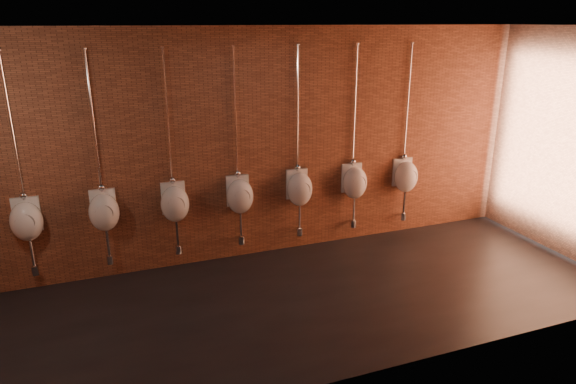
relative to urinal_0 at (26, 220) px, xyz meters
name	(u,v)px	position (x,y,z in m)	size (l,w,h in m)	color
ground	(287,303)	(2.85, -1.37, -0.97)	(8.50, 8.50, 0.00)	black
room_shell	(287,141)	(2.85, -1.37, 1.04)	(8.54, 3.04, 3.22)	black
urinal_0	(26,220)	(0.00, 0.00, 0.00)	(0.39, 0.34, 2.72)	white
urinal_1	(104,211)	(0.89, 0.00, 0.00)	(0.39, 0.34, 2.72)	white
urinal_2	(175,203)	(1.77, 0.00, 0.00)	(0.39, 0.34, 2.72)	white
urinal_3	(240,195)	(2.66, 0.00, 0.00)	(0.39, 0.34, 2.72)	white
urinal_4	(299,188)	(3.55, 0.00, 0.00)	(0.39, 0.34, 2.72)	white
urinal_5	(355,182)	(4.44, 0.00, 0.00)	(0.39, 0.34, 2.72)	white
urinal_6	(406,176)	(5.32, 0.00, 0.00)	(0.39, 0.34, 2.72)	white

